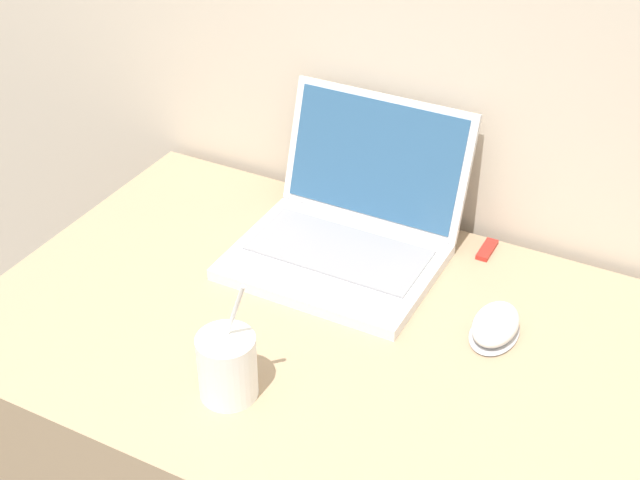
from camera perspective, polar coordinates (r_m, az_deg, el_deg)
laptop at (r=1.45m, az=1.84°, el=0.91°), size 0.32×0.32×0.23m
drink_cup at (r=1.19m, az=-5.96°, el=-7.96°), size 0.08×0.08×0.19m
computer_mouse at (r=1.32m, az=11.16°, el=-5.39°), size 0.07×0.11×0.04m
usb_stick at (r=1.50m, az=10.64°, el=-0.61°), size 0.02×0.06×0.01m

